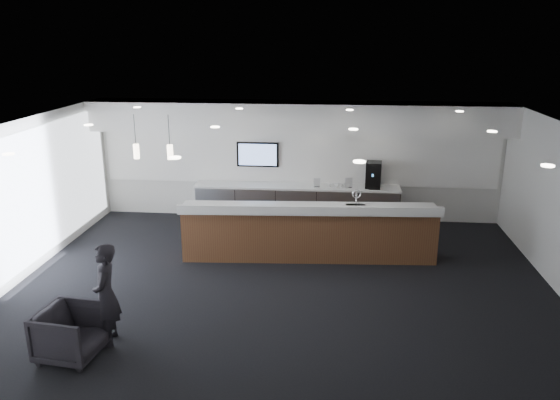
# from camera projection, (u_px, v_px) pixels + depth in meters

# --- Properties ---
(ground) EXTENTS (10.00, 10.00, 0.00)m
(ground) POSITION_uv_depth(u_px,v_px,m) (283.00, 285.00, 10.28)
(ground) COLOR black
(ground) RESTS_ON ground
(ceiling) EXTENTS (10.00, 8.00, 0.02)m
(ceiling) POSITION_uv_depth(u_px,v_px,m) (283.00, 126.00, 9.40)
(ceiling) COLOR black
(ceiling) RESTS_ON back_wall
(back_wall) EXTENTS (10.00, 0.02, 3.00)m
(back_wall) POSITION_uv_depth(u_px,v_px,m) (298.00, 160.00, 13.65)
(back_wall) COLOR silver
(back_wall) RESTS_ON ground
(left_wall) EXTENTS (0.02, 8.00, 3.00)m
(left_wall) POSITION_uv_depth(u_px,v_px,m) (20.00, 201.00, 10.31)
(left_wall) COLOR silver
(left_wall) RESTS_ON ground
(soffit_bulkhead) EXTENTS (10.00, 0.90, 0.70)m
(soffit_bulkhead) POSITION_uv_depth(u_px,v_px,m) (297.00, 117.00, 12.89)
(soffit_bulkhead) COLOR white
(soffit_bulkhead) RESTS_ON back_wall
(alcove_panel) EXTENTS (9.80, 0.06, 1.40)m
(alcove_panel) POSITION_uv_depth(u_px,v_px,m) (298.00, 157.00, 13.59)
(alcove_panel) COLOR white
(alcove_panel) RESTS_ON back_wall
(window_blinds_wall) EXTENTS (0.04, 7.36, 2.55)m
(window_blinds_wall) POSITION_uv_depth(u_px,v_px,m) (22.00, 201.00, 10.30)
(window_blinds_wall) COLOR white
(window_blinds_wall) RESTS_ON left_wall
(back_credenza) EXTENTS (5.06, 0.66, 0.95)m
(back_credenza) POSITION_uv_depth(u_px,v_px,m) (297.00, 204.00, 13.60)
(back_credenza) COLOR #9C9FA5
(back_credenza) RESTS_ON ground
(wall_tv) EXTENTS (1.05, 0.08, 0.62)m
(wall_tv) POSITION_uv_depth(u_px,v_px,m) (258.00, 154.00, 13.61)
(wall_tv) COLOR black
(wall_tv) RESTS_ON back_wall
(pendant_left) EXTENTS (0.12, 0.12, 0.30)m
(pendant_left) POSITION_uv_depth(u_px,v_px,m) (164.00, 156.00, 10.61)
(pendant_left) COLOR #FEE8C6
(pendant_left) RESTS_ON ceiling
(pendant_right) EXTENTS (0.12, 0.12, 0.30)m
(pendant_right) POSITION_uv_depth(u_px,v_px,m) (130.00, 155.00, 10.67)
(pendant_right) COLOR #FEE8C6
(pendant_right) RESTS_ON ceiling
(ceiling_can_lights) EXTENTS (7.00, 5.00, 0.02)m
(ceiling_can_lights) POSITION_uv_depth(u_px,v_px,m) (283.00, 128.00, 9.41)
(ceiling_can_lights) COLOR white
(ceiling_can_lights) RESTS_ON ceiling
(service_counter) EXTENTS (5.34, 1.22, 1.49)m
(service_counter) POSITION_uv_depth(u_px,v_px,m) (309.00, 232.00, 11.38)
(service_counter) COLOR brown
(service_counter) RESTS_ON ground
(coffee_machine) EXTENTS (0.41, 0.51, 0.64)m
(coffee_machine) POSITION_uv_depth(u_px,v_px,m) (373.00, 175.00, 13.19)
(coffee_machine) COLOR black
(coffee_machine) RESTS_ON back_credenza
(info_sign_left) EXTENTS (0.16, 0.04, 0.22)m
(info_sign_left) POSITION_uv_depth(u_px,v_px,m) (317.00, 182.00, 13.31)
(info_sign_left) COLOR silver
(info_sign_left) RESTS_ON back_credenza
(info_sign_right) EXTENTS (0.18, 0.07, 0.25)m
(info_sign_right) POSITION_uv_depth(u_px,v_px,m) (349.00, 183.00, 13.24)
(info_sign_right) COLOR silver
(info_sign_right) RESTS_ON back_credenza
(armchair) EXTENTS (0.94, 0.92, 0.77)m
(armchair) POSITION_uv_depth(u_px,v_px,m) (71.00, 333.00, 7.87)
(armchair) COLOR black
(armchair) RESTS_ON ground
(lounge_guest) EXTENTS (0.50, 0.65, 1.59)m
(lounge_guest) POSITION_uv_depth(u_px,v_px,m) (106.00, 295.00, 8.14)
(lounge_guest) COLOR black
(lounge_guest) RESTS_ON ground
(cup_0) EXTENTS (0.09, 0.09, 0.08)m
(cup_0) POSITION_uv_depth(u_px,v_px,m) (348.00, 186.00, 13.27)
(cup_0) COLOR white
(cup_0) RESTS_ON back_credenza
(cup_1) EXTENTS (0.13, 0.13, 0.08)m
(cup_1) POSITION_uv_depth(u_px,v_px,m) (342.00, 186.00, 13.28)
(cup_1) COLOR white
(cup_1) RESTS_ON back_credenza
(cup_2) EXTENTS (0.11, 0.11, 0.08)m
(cup_2) POSITION_uv_depth(u_px,v_px,m) (336.00, 185.00, 13.29)
(cup_2) COLOR white
(cup_2) RESTS_ON back_credenza
(cup_3) EXTENTS (0.12, 0.12, 0.08)m
(cup_3) POSITION_uv_depth(u_px,v_px,m) (330.00, 185.00, 13.31)
(cup_3) COLOR white
(cup_3) RESTS_ON back_credenza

